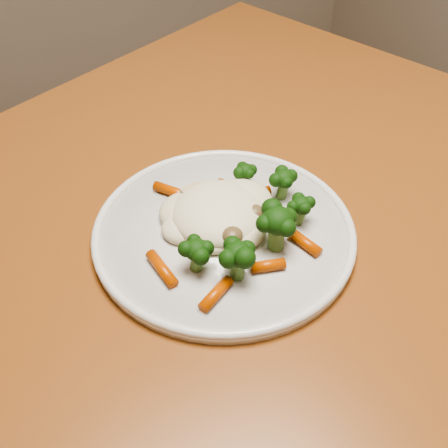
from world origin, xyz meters
name	(u,v)px	position (x,y,z in m)	size (l,w,h in m)	color
dining_table	(179,297)	(0.27, 0.06, 0.64)	(1.31, 1.12, 0.75)	brown
plate	(224,233)	(0.33, 0.03, 0.76)	(0.29, 0.29, 0.01)	silver
meal	(233,214)	(0.34, 0.03, 0.78)	(0.20, 0.20, 0.05)	#F5EBC4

